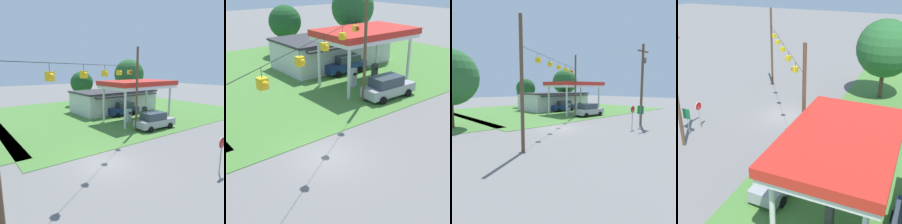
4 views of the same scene
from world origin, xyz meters
TOP-DOWN VIEW (x-y plane):
  - ground_plane at (0.00, 0.00)m, footprint 160.00×160.00m
  - gas_station_canopy at (10.75, 8.34)m, footprint 8.96×5.67m
  - fuel_pump_near at (9.36, 8.34)m, footprint 0.71×0.56m
  - fuel_pump_far at (12.13, 8.34)m, footprint 0.71×0.56m
  - car_at_pumps_front at (9.79, 4.39)m, footprint 4.89×2.25m
  - stop_sign_roadside at (5.23, -5.65)m, footprint 0.80×0.08m
  - route_sign at (6.63, -5.78)m, footprint 0.10×0.70m
  - signal_span_gantry at (-0.00, -0.01)m, footprint 15.36×10.24m
  - tree_west_verge at (-8.51, 7.66)m, footprint 5.98×5.98m

SIDE VIEW (x-z plane):
  - ground_plane at x=0.00m, z-range 0.00..0.00m
  - fuel_pump_near at x=9.36m, z-range -0.04..1.74m
  - fuel_pump_far at x=12.13m, z-range -0.04..1.74m
  - car_at_pumps_front at x=9.79m, z-range 0.01..1.96m
  - route_sign at x=6.63m, z-range 0.51..2.91m
  - stop_sign_roadside at x=5.23m, z-range 0.56..3.06m
  - gas_station_canopy at x=10.75m, z-range 2.12..7.39m
  - signal_span_gantry at x=0.00m, z-range 0.48..9.47m
  - tree_west_verge at x=-8.51m, z-range 1.21..9.64m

